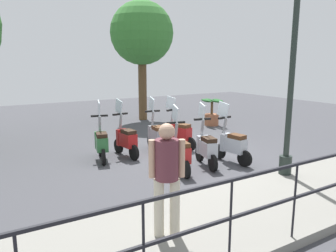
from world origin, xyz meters
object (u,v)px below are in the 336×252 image
object	(u,v)px
scooter_far_0	(179,133)
scooter_far_1	(156,135)
potted_palm	(212,114)
lamp_post_near	(292,77)
scooter_near_0	(232,144)
scooter_near_2	(180,152)
pedestrian_distant	(167,171)
scooter_far_2	(126,139)
scooter_near_1	(206,147)
tree_distant	(142,34)
scooter_far_3	(101,142)

from	to	relation	value
scooter_far_0	scooter_far_1	bearing A→B (deg)	67.57
potted_palm	lamp_post_near	bearing A→B (deg)	156.04
scooter_near_0	scooter_far_1	world-z (taller)	same
scooter_near_0	scooter_near_2	bearing A→B (deg)	79.49
pedestrian_distant	scooter_far_2	xyz separation A→B (m)	(4.29, -1.28, -0.60)
scooter_near_1	tree_distant	bearing A→B (deg)	0.62
scooter_near_1	scooter_far_0	bearing A→B (deg)	3.56
lamp_post_near	scooter_far_1	world-z (taller)	lamp_post_near
pedestrian_distant	scooter_far_2	size ratio (longest dim) A/B	1.03
pedestrian_distant	scooter_near_0	bearing A→B (deg)	152.32
scooter_near_0	scooter_far_2	world-z (taller)	same
scooter_near_1	scooter_near_2	xyz separation A→B (m)	(-0.05, 0.80, 0.00)
tree_distant	scooter_near_2	size ratio (longest dim) A/B	3.28
scooter_near_1	lamp_post_near	bearing A→B (deg)	-137.99
lamp_post_near	scooter_far_2	world-z (taller)	lamp_post_near
lamp_post_near	scooter_near_1	world-z (taller)	lamp_post_near
scooter_near_0	scooter_near_1	xyz separation A→B (m)	(0.11, 0.73, 0.00)
lamp_post_near	scooter_far_2	bearing A→B (deg)	32.62
potted_palm	scooter_far_2	size ratio (longest dim) A/B	0.69
scooter_near_2	scooter_far_0	distance (m)	2.11
scooter_far_1	scooter_far_2	distance (m)	0.94
tree_distant	scooter_far_2	xyz separation A→B (m)	(-4.92, 2.98, -3.18)
lamp_post_near	scooter_near_0	distance (m)	2.32
lamp_post_near	scooter_far_2	distance (m)	4.43
scooter_near_0	scooter_far_2	size ratio (longest dim) A/B	1.00
lamp_post_near	scooter_far_1	xyz separation A→B (m)	(3.44, 1.26, -1.73)
scooter_near_1	scooter_far_3	bearing A→B (deg)	62.78
pedestrian_distant	scooter_near_0	world-z (taller)	pedestrian_distant
pedestrian_distant	tree_distant	xyz separation A→B (m)	(9.21, -4.26, 2.59)
lamp_post_near	scooter_near_0	size ratio (longest dim) A/B	3.01
scooter_near_1	scooter_near_2	distance (m)	0.80
pedestrian_distant	potted_palm	xyz separation A→B (m)	(6.58, -6.02, -0.63)
tree_distant	scooter_near_0	xyz separation A→B (m)	(-6.81, 0.91, -3.18)
scooter_near_1	scooter_far_3	xyz separation A→B (m)	(1.79, 2.02, 0.00)
scooter_near_0	scooter_near_1	distance (m)	0.74
lamp_post_near	scooter_far_0	bearing A→B (deg)	8.93
scooter_far_0	scooter_near_2	bearing A→B (deg)	130.12
scooter_far_2	scooter_far_3	world-z (taller)	same
potted_palm	scooter_far_0	bearing A→B (deg)	127.32
scooter_near_2	tree_distant	bearing A→B (deg)	-6.98
scooter_near_1	pedestrian_distant	bearing A→B (deg)	148.26
lamp_post_near	scooter_far_3	bearing A→B (deg)	39.90
potted_palm	scooter_far_0	distance (m)	3.87
pedestrian_distant	tree_distant	size ratio (longest dim) A/B	0.32
scooter_near_0	scooter_near_1	size ratio (longest dim) A/B	1.00
tree_distant	scooter_far_2	bearing A→B (deg)	148.77
scooter_far_3	tree_distant	bearing A→B (deg)	-22.53
pedestrian_distant	scooter_near_0	size ratio (longest dim) A/B	1.03
scooter_near_0	scooter_far_3	bearing A→B (deg)	46.87
tree_distant	scooter_near_1	distance (m)	7.60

